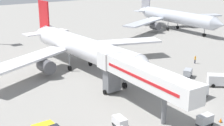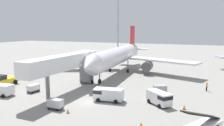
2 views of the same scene
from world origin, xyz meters
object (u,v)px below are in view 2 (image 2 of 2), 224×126
jet_bridge (67,63)px  pushback_tug (2,81)px  service_van_near_right (0,89)px  baggage_cart_far_left (160,89)px  baggage_cart_far_right (33,88)px  apron_light_mast (118,15)px  safety_cone_charlie (68,111)px  service_van_near_left (108,94)px  baggage_cart_rear_left (55,104)px  service_van_mid_center (160,98)px  ground_crew_worker_midground (207,86)px  airplane_at_gate (118,56)px  safety_cone_bravo (184,107)px  belt_loader_truck (201,125)px

jet_bridge → pushback_tug: size_ratio=2.98×
service_van_near_right → baggage_cart_far_left: bearing=25.5°
baggage_cart_far_right → apron_light_mast: bearing=96.8°
safety_cone_charlie → baggage_cart_far_right: bearing=151.0°
service_van_near_left → safety_cone_charlie: (-3.03, -7.42, -0.89)m
service_van_near_left → baggage_cart_rear_left: 8.85m
service_van_mid_center → baggage_cart_far_left: size_ratio=1.71×
baggage_cart_far_left → safety_cone_charlie: size_ratio=3.99×
ground_crew_worker_midground → airplane_at_gate: bearing=154.3°
baggage_cart_rear_left → ground_crew_worker_midground: 29.06m
baggage_cart_far_left → apron_light_mast: (-30.36, 55.77, 17.21)m
safety_cone_charlie → service_van_near_right: bearing=170.7°
pushback_tug → safety_cone_charlie: size_ratio=10.35×
baggage_cart_far_right → safety_cone_charlie: bearing=-29.0°
baggage_cart_far_right → ground_crew_worker_midground: size_ratio=1.30×
service_van_near_left → ground_crew_worker_midground: bearing=40.9°
service_van_mid_center → baggage_cart_far_right: size_ratio=1.93×
airplane_at_gate → pushback_tug: 29.61m
airplane_at_gate → service_van_near_right: 31.59m
airplane_at_gate → service_van_near_right: (-12.00, -29.01, -3.49)m
service_van_mid_center → baggage_cart_far_left: bearing=100.4°
baggage_cart_rear_left → baggage_cart_far_left: 19.67m
service_van_near_right → baggage_cart_far_right: service_van_near_right is taller
service_van_near_right → safety_cone_bravo: service_van_near_right is taller
safety_cone_bravo → baggage_cart_far_left: bearing=124.8°
service_van_mid_center → apron_light_mast: apron_light_mast is taller
service_van_near_right → airplane_at_gate: bearing=67.5°
airplane_at_gate → safety_cone_charlie: size_ratio=63.92×
airplane_at_gate → belt_loader_truck: airplane_at_gate is taller
apron_light_mast → baggage_cart_far_left: bearing=-61.4°
baggage_cart_far_left → apron_light_mast: apron_light_mast is taller
service_van_mid_center → service_van_near_left: (-8.48, -1.27, -0.00)m
baggage_cart_far_left → safety_cone_bravo: (5.12, -7.37, -0.49)m
pushback_tug → baggage_cart_rear_left: size_ratio=3.01×
safety_cone_charlie → belt_loader_truck: bearing=3.5°
safety_cone_charlie → service_van_near_left: bearing=67.8°
service_van_mid_center → apron_light_mast: bearing=116.8°
belt_loader_truck → safety_cone_bravo: bearing=109.8°
airplane_at_gate → service_van_near_right: bearing=-112.5°
service_van_near_right → baggage_cart_far_right: size_ratio=2.10×
pushback_tug → airplane_at_gate: bearing=54.0°
airplane_at_gate → jet_bridge: airplane_at_gate is taller
service_van_near_left → baggage_cart_far_right: (-15.49, -0.51, -0.43)m
apron_light_mast → jet_bridge: bearing=-77.7°
ground_crew_worker_midground → baggage_cart_far_left: bearing=-147.2°
service_van_mid_center → baggage_cart_rear_left: service_van_mid_center is taller
belt_loader_truck → safety_cone_charlie: (-17.92, -1.09, -0.44)m
airplane_at_gate → belt_loader_truck: bearing=-53.8°
jet_bridge → service_van_near_left: jet_bridge is taller
baggage_cart_far_left → jet_bridge: bearing=-163.0°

